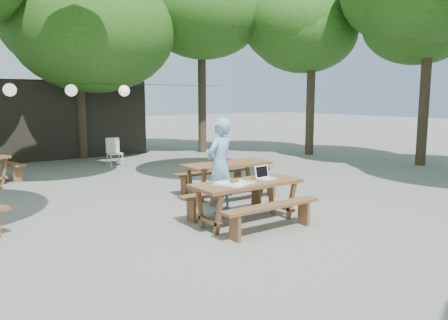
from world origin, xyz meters
The scene contains 9 objects.
ground centered at (0.00, 0.00, 0.00)m, with size 80.00×80.00×0.00m, color #61615D.
pavilion centered at (0.50, 10.50, 1.40)m, with size 6.00×3.00×2.80m, color black.
main_picnic_table centered at (0.73, -0.93, 0.39)m, with size 2.00×1.58×0.75m.
picnic_table_ne centered at (1.71, 1.03, 0.39)m, with size 2.02×1.64×0.75m.
woman centered at (0.76, -0.06, 0.92)m, with size 0.67×0.44×1.83m, color #72A7D1.
plastic_chair centered at (1.27, 6.65, 0.26)m, with size 0.47×0.47×0.90m.
laptop centered at (1.14, -0.90, 0.81)m, with size 0.35×0.29×0.24m.
tabletop_clutter centered at (0.45, -0.92, 0.76)m, with size 0.80×0.74×0.08m.
paper_lanterns centered at (-0.19, 6.00, 2.40)m, with size 9.00×0.34×0.38m.
Camera 1 is at (-3.93, -6.80, 2.22)m, focal length 35.00 mm.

